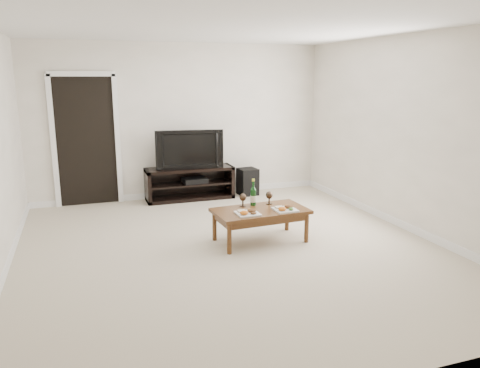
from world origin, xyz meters
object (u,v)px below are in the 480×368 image
(television, at_px, (189,149))
(subwoofer, at_px, (248,182))
(coffee_table, at_px, (260,225))
(media_console, at_px, (190,183))

(television, distance_m, subwoofer, 1.22)
(subwoofer, relative_size, coffee_table, 0.40)
(media_console, xyz_separation_m, television, (0.00, 0.00, 0.60))
(subwoofer, height_order, coffee_table, subwoofer)
(media_console, relative_size, television, 1.32)
(television, relative_size, coffee_table, 0.96)
(media_console, bearing_deg, subwoofer, -1.59)
(media_console, xyz_separation_m, coffee_table, (0.36, -2.35, -0.07))
(television, xyz_separation_m, coffee_table, (0.36, -2.35, -0.66))
(media_console, distance_m, subwoofer, 1.04)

